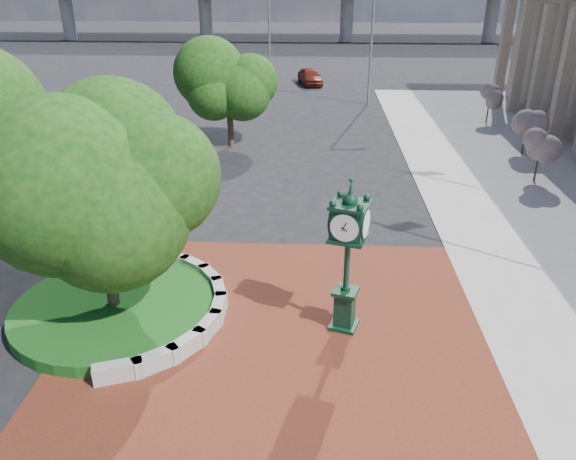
% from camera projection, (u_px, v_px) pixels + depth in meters
% --- Properties ---
extents(ground, '(200.00, 200.00, 0.00)m').
position_uv_depth(ground, '(278.00, 319.00, 17.01)').
color(ground, black).
rests_on(ground, ground).
extents(plaza, '(12.00, 12.00, 0.04)m').
position_uv_depth(plaza, '(276.00, 338.00, 16.10)').
color(plaza, '#612B17').
rests_on(plaza, ground).
extents(planter_wall, '(2.96, 6.77, 0.54)m').
position_uv_depth(planter_wall, '(189.00, 309.00, 17.02)').
color(planter_wall, '#9E9B93').
rests_on(planter_wall, ground).
extents(grass_bed, '(6.10, 6.10, 0.40)m').
position_uv_depth(grass_bed, '(115.00, 308.00, 17.16)').
color(grass_bed, '#144816').
rests_on(grass_bed, ground).
extents(tree_planter, '(5.20, 5.20, 6.33)m').
position_uv_depth(tree_planter, '(99.00, 202.00, 15.66)').
color(tree_planter, '#38281C').
rests_on(tree_planter, ground).
extents(tree_street, '(4.40, 4.40, 5.45)m').
position_uv_depth(tree_street, '(229.00, 91.00, 32.09)').
color(tree_street, '#38281C').
rests_on(tree_street, ground).
extents(post_clock, '(1.16, 1.16, 4.61)m').
position_uv_depth(post_clock, '(348.00, 251.00, 15.53)').
color(post_clock, black).
rests_on(post_clock, ground).
extents(parked_car, '(2.63, 4.52, 1.44)m').
position_uv_depth(parked_car, '(310.00, 76.00, 50.40)').
color(parked_car, '#56150C').
rests_on(parked_car, ground).
extents(street_lamp_near, '(2.15, 0.31, 9.56)m').
position_uv_depth(street_lamp_near, '(375.00, 28.00, 41.00)').
color(street_lamp_near, slate).
rests_on(street_lamp_near, ground).
extents(street_lamp_far, '(2.20, 0.45, 9.82)m').
position_uv_depth(street_lamp_far, '(272.00, 15.00, 49.57)').
color(street_lamp_far, slate).
rests_on(street_lamp_far, ground).
extents(shrub_near, '(1.20, 1.20, 2.20)m').
position_uv_depth(shrub_near, '(540.00, 150.00, 27.24)').
color(shrub_near, '#38281C').
rests_on(shrub_near, ground).
extents(shrub_mid, '(1.20, 1.20, 2.20)m').
position_uv_depth(shrub_mid, '(527.00, 127.00, 31.21)').
color(shrub_mid, '#38281C').
rests_on(shrub_mid, ground).
extents(shrub_far, '(1.20, 1.20, 2.20)m').
position_uv_depth(shrub_far, '(490.00, 100.00, 37.59)').
color(shrub_far, '#38281C').
rests_on(shrub_far, ground).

